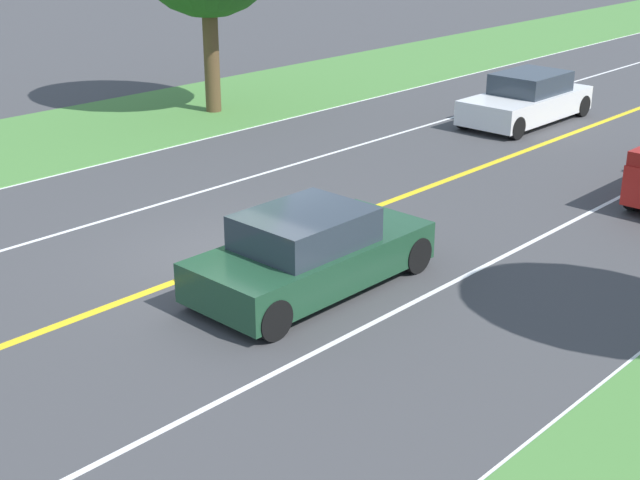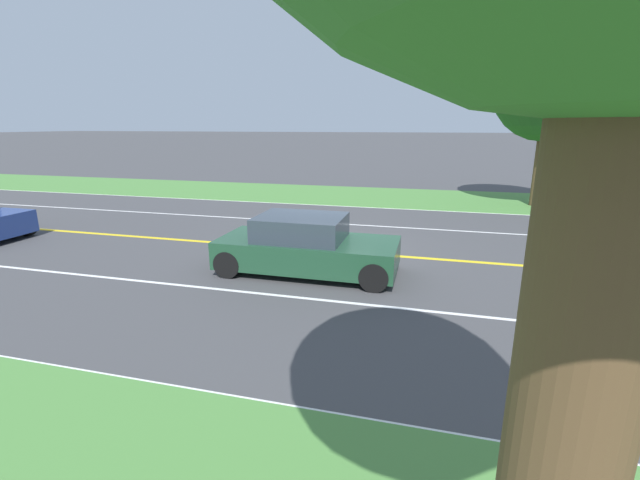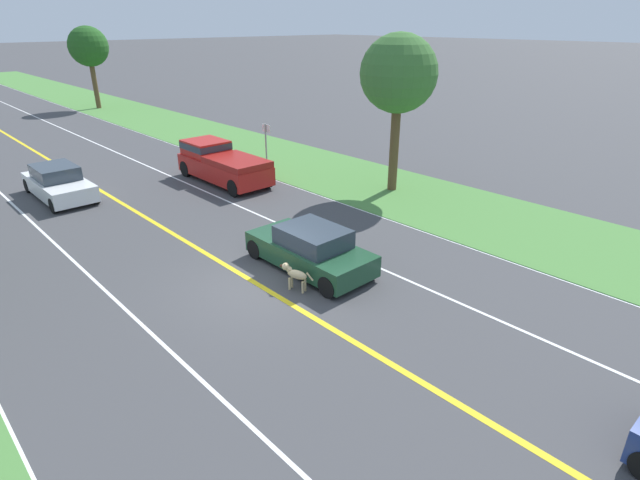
{
  "view_description": "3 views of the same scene",
  "coord_description": "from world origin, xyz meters",
  "px_view_note": "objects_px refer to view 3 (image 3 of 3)",
  "views": [
    {
      "loc": [
        11.41,
        -10.04,
        6.26
      ],
      "look_at": [
        2.08,
        -0.12,
        0.92
      ],
      "focal_mm": 50.0,
      "sensor_mm": 36.0,
      "label": 1
    },
    {
      "loc": [
        11.48,
        2.72,
        3.52
      ],
      "look_at": [
        1.98,
        0.21,
        0.87
      ],
      "focal_mm": 24.0,
      "sensor_mm": 36.0,
      "label": 2
    },
    {
      "loc": [
        -7.55,
        -10.78,
        7.26
      ],
      "look_at": [
        1.74,
        -0.76,
        1.22
      ],
      "focal_mm": 28.0,
      "sensor_mm": 36.0,
      "label": 3
    }
  ],
  "objects_px": {
    "pickup_truck": "(221,163)",
    "roadside_tree_right_far": "(88,47)",
    "dog": "(295,274)",
    "oncoming_car": "(58,183)",
    "roadside_tree_right_near": "(399,75)",
    "ego_car": "(310,249)",
    "street_sign": "(266,141)"
  },
  "relations": [
    {
      "from": "pickup_truck",
      "to": "roadside_tree_right_far",
      "type": "height_order",
      "value": "roadside_tree_right_far"
    },
    {
      "from": "dog",
      "to": "oncoming_car",
      "type": "xyz_separation_m",
      "value": [
        -2.27,
        13.46,
        0.15
      ]
    },
    {
      "from": "roadside_tree_right_near",
      "to": "ego_car",
      "type": "bearing_deg",
      "value": -157.32
    },
    {
      "from": "roadside_tree_right_far",
      "to": "street_sign",
      "type": "xyz_separation_m",
      "value": [
        -1.16,
        -26.3,
        -3.6
      ]
    },
    {
      "from": "dog",
      "to": "street_sign",
      "type": "height_order",
      "value": "street_sign"
    },
    {
      "from": "roadside_tree_right_near",
      "to": "street_sign",
      "type": "relative_size",
      "value": 2.82
    },
    {
      "from": "pickup_truck",
      "to": "street_sign",
      "type": "height_order",
      "value": "street_sign"
    },
    {
      "from": "pickup_truck",
      "to": "dog",
      "type": "bearing_deg",
      "value": -112.26
    },
    {
      "from": "street_sign",
      "to": "oncoming_car",
      "type": "bearing_deg",
      "value": 164.03
    },
    {
      "from": "pickup_truck",
      "to": "roadside_tree_right_far",
      "type": "relative_size",
      "value": 0.79
    },
    {
      "from": "dog",
      "to": "street_sign",
      "type": "distance_m",
      "value": 12.97
    },
    {
      "from": "dog",
      "to": "street_sign",
      "type": "relative_size",
      "value": 0.45
    },
    {
      "from": "ego_car",
      "to": "pickup_truck",
      "type": "distance_m",
      "value": 10.47
    },
    {
      "from": "roadside_tree_right_far",
      "to": "roadside_tree_right_near",
      "type": "bearing_deg",
      "value": -88.17
    },
    {
      "from": "pickup_truck",
      "to": "oncoming_car",
      "type": "xyz_separation_m",
      "value": [
        -6.66,
        2.74,
        -0.25
      ]
    },
    {
      "from": "pickup_truck",
      "to": "roadside_tree_right_far",
      "type": "bearing_deg",
      "value": 81.45
    },
    {
      "from": "oncoming_car",
      "to": "roadside_tree_right_far",
      "type": "relative_size",
      "value": 0.66
    },
    {
      "from": "dog",
      "to": "roadside_tree_right_far",
      "type": "relative_size",
      "value": 0.16
    },
    {
      "from": "dog",
      "to": "roadside_tree_right_far",
      "type": "height_order",
      "value": "roadside_tree_right_far"
    },
    {
      "from": "ego_car",
      "to": "dog",
      "type": "bearing_deg",
      "value": -150.29
    },
    {
      "from": "roadside_tree_right_far",
      "to": "oncoming_car",
      "type": "bearing_deg",
      "value": -114.23
    },
    {
      "from": "street_sign",
      "to": "dog",
      "type": "bearing_deg",
      "value": -123.77
    },
    {
      "from": "dog",
      "to": "roadside_tree_right_near",
      "type": "height_order",
      "value": "roadside_tree_right_near"
    },
    {
      "from": "street_sign",
      "to": "ego_car",
      "type": "bearing_deg",
      "value": -120.56
    },
    {
      "from": "dog",
      "to": "street_sign",
      "type": "xyz_separation_m",
      "value": [
        7.19,
        10.75,
        1.02
      ]
    },
    {
      "from": "roadside_tree_right_far",
      "to": "ego_car",
      "type": "bearing_deg",
      "value": -101.02
    },
    {
      "from": "dog",
      "to": "pickup_truck",
      "type": "height_order",
      "value": "pickup_truck"
    },
    {
      "from": "oncoming_car",
      "to": "dog",
      "type": "bearing_deg",
      "value": 99.59
    },
    {
      "from": "oncoming_car",
      "to": "roadside_tree_right_near",
      "type": "bearing_deg",
      "value": 141.35
    },
    {
      "from": "ego_car",
      "to": "street_sign",
      "type": "xyz_separation_m",
      "value": [
        5.92,
        10.03,
        0.88
      ]
    },
    {
      "from": "dog",
      "to": "oncoming_car",
      "type": "distance_m",
      "value": 13.65
    },
    {
      "from": "roadside_tree_right_near",
      "to": "street_sign",
      "type": "distance_m",
      "value": 7.85
    }
  ]
}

